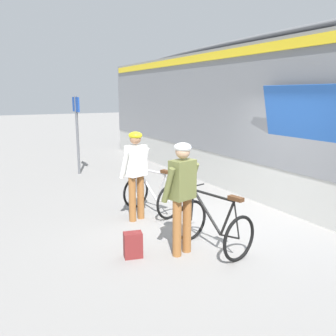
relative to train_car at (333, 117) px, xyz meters
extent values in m
plane|color=gray|center=(-3.16, -0.19, -1.97)|extent=(80.00, 80.00, 0.00)
cube|color=slate|center=(0.00, 0.00, 0.28)|extent=(3.00, 19.18, 2.70)
cube|color=#B7B7B2|center=(0.00, 0.00, -1.52)|extent=(2.97, 19.18, 0.90)
cube|color=yellow|center=(-1.52, 0.00, 1.45)|extent=(0.04, 18.80, 0.20)
cylinder|color=#935B2D|center=(-4.51, 0.88, -1.52)|extent=(0.14, 0.14, 0.90)
cylinder|color=#935B2D|center=(-4.30, 0.96, -1.52)|extent=(0.14, 0.14, 0.90)
cube|color=white|center=(-4.41, 0.92, -0.77)|extent=(0.44, 0.35, 0.60)
cylinder|color=white|center=(-4.67, 0.87, -0.82)|extent=(0.17, 0.27, 0.56)
cylinder|color=white|center=(-4.18, 1.04, -0.82)|extent=(0.17, 0.27, 0.56)
sphere|color=#9E7051|center=(-4.41, 0.92, -0.34)|extent=(0.22, 0.22, 0.22)
ellipsoid|color=yellow|center=(-4.41, 0.92, -0.28)|extent=(0.33, 0.34, 0.14)
cylinder|color=#935B2D|center=(-4.50, -0.86, -1.52)|extent=(0.14, 0.14, 0.90)
cylinder|color=#935B2D|center=(-4.29, -0.80, -1.52)|extent=(0.14, 0.14, 0.90)
cube|color=olive|center=(-4.39, -0.83, -0.77)|extent=(0.43, 0.33, 0.60)
cylinder|color=olive|center=(-4.66, -0.86, -0.82)|extent=(0.16, 0.27, 0.56)
cylinder|color=olive|center=(-4.15, -0.72, -0.82)|extent=(0.16, 0.27, 0.56)
sphere|color=tan|center=(-4.39, -0.83, -0.34)|extent=(0.22, 0.22, 0.22)
ellipsoid|color=white|center=(-4.39, -0.83, -0.28)|extent=(0.32, 0.33, 0.14)
torus|color=black|center=(-4.12, 1.62, -1.61)|extent=(0.69, 0.26, 0.71)
torus|color=black|center=(-3.81, 0.65, -1.61)|extent=(0.69, 0.26, 0.71)
cylinder|color=silver|center=(-4.01, 1.28, -1.36)|extent=(0.24, 0.63, 0.63)
cylinder|color=silver|center=(-3.98, 1.17, -1.06)|extent=(0.29, 0.82, 0.04)
cylinder|color=silver|center=(-3.89, 0.88, -1.36)|extent=(0.12, 0.27, 0.62)
cylinder|color=silver|center=(-3.87, 0.82, -1.64)|extent=(0.14, 0.35, 0.08)
cylinder|color=silver|center=(-3.83, 0.71, -1.34)|extent=(0.07, 0.14, 0.56)
cylinder|color=silver|center=(-4.11, 1.60, -1.34)|extent=(0.06, 0.09, 0.55)
cylinder|color=black|center=(-4.11, 1.58, -1.00)|extent=(0.46, 0.17, 0.02)
cube|color=#4C2D19|center=(-3.84, 0.74, -1.01)|extent=(0.17, 0.26, 0.06)
torus|color=black|center=(-3.99, -0.45, -1.61)|extent=(0.70, 0.20, 0.71)
torus|color=black|center=(-3.77, -1.44, -1.61)|extent=(0.70, 0.20, 0.71)
cylinder|color=black|center=(-3.91, -0.80, -1.36)|extent=(0.18, 0.64, 0.63)
cylinder|color=black|center=(-3.89, -0.91, -1.06)|extent=(0.22, 0.84, 0.04)
cylinder|color=black|center=(-3.82, -1.21, -1.36)|extent=(0.10, 0.28, 0.62)
cylinder|color=black|center=(-3.81, -1.27, -1.64)|extent=(0.11, 0.36, 0.08)
cylinder|color=black|center=(-3.78, -1.39, -1.34)|extent=(0.05, 0.15, 0.56)
cylinder|color=black|center=(-3.99, -0.47, -1.34)|extent=(0.05, 0.09, 0.55)
cylinder|color=black|center=(-3.98, -0.50, -1.00)|extent=(0.47, 0.13, 0.02)
cube|color=#4C2D19|center=(-3.79, -1.36, -1.01)|extent=(0.15, 0.26, 0.06)
cube|color=maroon|center=(-5.12, -0.59, -1.77)|extent=(0.31, 0.24, 0.40)
cylinder|color=silver|center=(-3.39, 0.58, -1.87)|extent=(0.08, 0.08, 0.20)
cylinder|color=#595B60|center=(-4.36, 5.59, -0.77)|extent=(0.08, 0.08, 2.40)
cube|color=#193F99|center=(-4.36, 5.59, 0.18)|extent=(0.04, 0.70, 0.44)
camera|label=1|loc=(-7.04, -5.30, 0.51)|focal=37.85mm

